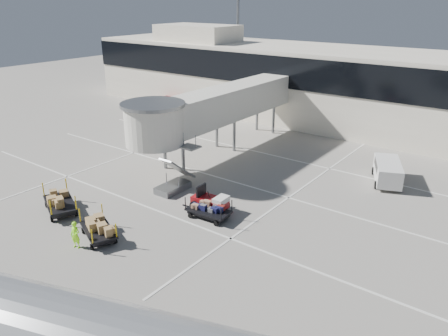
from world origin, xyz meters
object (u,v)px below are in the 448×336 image
(box_cart_near, at_px, (97,229))
(box_cart_far, at_px, (59,203))
(ground_worker, at_px, (75,235))
(minivan, at_px, (387,170))
(suitcase_cart, at_px, (208,210))
(baggage_tug, at_px, (211,202))
(belt_loader, at_px, (176,103))

(box_cart_near, xyz_separation_m, box_cart_far, (-4.67, 0.60, 0.08))
(ground_worker, relative_size, minivan, 0.34)
(box_cart_near, bearing_deg, suitcase_cart, 81.18)
(baggage_tug, bearing_deg, box_cart_near, -117.44)
(box_cart_far, distance_m, minivan, 23.86)
(box_cart_far, bearing_deg, minivan, 73.59)
(suitcase_cart, relative_size, minivan, 0.76)
(baggage_tug, height_order, box_cart_far, box_cart_far)
(box_cart_near, xyz_separation_m, belt_loader, (-17.85, 26.21, 0.16))
(ground_worker, bearing_deg, suitcase_cart, 45.94)
(box_cart_far, relative_size, minivan, 0.89)
(suitcase_cart, xyz_separation_m, belt_loader, (-21.53, 20.37, 0.22))
(box_cart_far, xyz_separation_m, ground_worker, (4.61, -2.03, 0.16))
(suitcase_cart, bearing_deg, belt_loader, 132.27)
(minivan, xyz_separation_m, belt_loader, (-28.84, 7.63, -0.26))
(suitcase_cart, height_order, belt_loader, belt_loader)
(suitcase_cart, xyz_separation_m, box_cart_near, (-3.68, -5.84, 0.05))
(ground_worker, bearing_deg, box_cart_near, 70.52)
(suitcase_cart, distance_m, minivan, 14.71)
(box_cart_near, height_order, box_cart_far, box_cart_far)
(baggage_tug, distance_m, suitcase_cart, 1.12)
(minivan, bearing_deg, suitcase_cart, -142.60)
(box_cart_near, distance_m, minivan, 21.60)
(box_cart_near, distance_m, belt_loader, 31.71)
(box_cart_far, xyz_separation_m, belt_loader, (-13.17, 25.61, 0.08))
(box_cart_near, bearing_deg, belt_loader, 147.64)
(belt_loader, bearing_deg, baggage_tug, -43.34)
(suitcase_cart, xyz_separation_m, box_cart_far, (-8.35, -5.24, 0.14))
(box_cart_near, relative_size, belt_loader, 0.94)
(box_cart_near, xyz_separation_m, ground_worker, (-0.07, -1.43, 0.24))
(box_cart_near, xyz_separation_m, minivan, (11.00, 18.59, 0.42))
(box_cart_near, bearing_deg, baggage_tug, 88.76)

